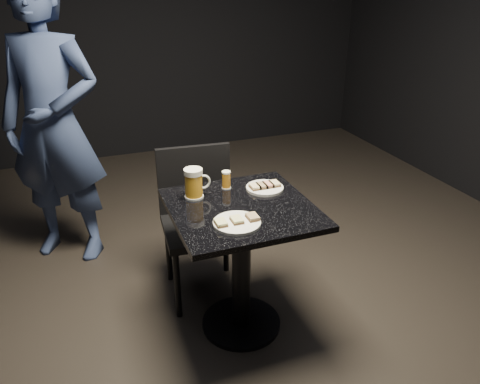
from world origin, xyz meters
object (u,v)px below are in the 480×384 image
object	(u,v)px
patron	(53,125)
beer_tumbler	(226,180)
plate_small	(265,188)
chair	(199,215)
beer_mug	(194,183)
table	(241,248)
plate_large	(237,223)

from	to	relation	value
patron	beer_tumbler	distance (m)	1.26
plate_small	beer_tumbler	xyz separation A→B (m)	(-0.19, 0.08, 0.04)
chair	beer_mug	bearing A→B (deg)	-109.02
plate_small	beer_mug	size ratio (longest dim) A/B	1.27
beer_mug	chair	distance (m)	0.43
table	beer_mug	world-z (taller)	beer_mug
beer_tumbler	beer_mug	bearing A→B (deg)	-165.87
plate_large	plate_small	xyz separation A→B (m)	(0.27, 0.31, 0.00)
table	chair	distance (m)	0.45
table	beer_tumbler	bearing A→B (deg)	89.79
beer_tumbler	patron	bearing A→B (deg)	132.19
plate_small	chair	world-z (taller)	chair
table	beer_tumbler	size ratio (longest dim) A/B	7.65
plate_large	table	world-z (taller)	plate_large
beer_mug	chair	bearing A→B (deg)	70.98
plate_large	chair	xyz separation A→B (m)	(-0.02, 0.60, -0.25)
plate_large	patron	world-z (taller)	patron
beer_mug	beer_tumbler	world-z (taller)	beer_mug
plate_large	plate_small	distance (m)	0.41
plate_small	chair	xyz separation A→B (m)	(-0.29, 0.29, -0.25)
patron	beer_tumbler	size ratio (longest dim) A/B	18.94
table	beer_mug	xyz separation A→B (m)	(-0.19, 0.18, 0.32)
chair	patron	bearing A→B (deg)	135.84
plate_large	patron	size ratio (longest dim) A/B	0.12
table	beer_tumbler	xyz separation A→B (m)	(0.00, 0.23, 0.29)
plate_small	table	distance (m)	0.35
plate_small	beer_tumbler	size ratio (longest dim) A/B	2.05
beer_tumbler	chair	size ratio (longest dim) A/B	0.11
patron	beer_mug	world-z (taller)	patron
patron	chair	bearing A→B (deg)	-14.60
plate_small	table	size ratio (longest dim) A/B	0.27
plate_large	patron	xyz separation A→B (m)	(-0.76, 1.32, 0.17)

